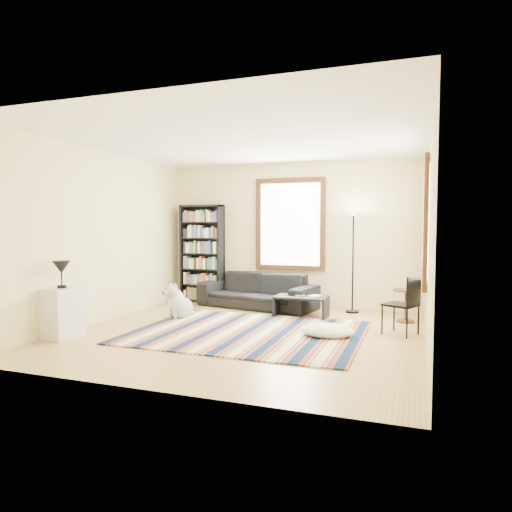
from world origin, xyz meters
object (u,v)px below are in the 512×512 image
(floor_cushion, at_px, (327,330))
(folding_chair, at_px, (401,305))
(floor_lamp, at_px, (353,261))
(coffee_table, at_px, (301,306))
(white_cabinet, at_px, (63,313))
(bookshelf, at_px, (202,254))
(sofa, at_px, (257,290))
(dog, at_px, (181,301))
(side_table, at_px, (406,306))

(floor_cushion, xyz_separation_m, folding_chair, (0.96, 0.52, 0.34))
(floor_lamp, distance_m, folding_chair, 1.79)
(coffee_table, relative_size, white_cabinet, 1.29)
(bookshelf, bearing_deg, white_cabinet, -97.68)
(sofa, height_order, floor_cushion, sofa)
(floor_lamp, xyz_separation_m, folding_chair, (0.88, -1.47, -0.50))
(dog, bearing_deg, sofa, 80.20)
(floor_lamp, bearing_deg, floor_cushion, -92.14)
(floor_cushion, bearing_deg, side_table, 54.79)
(coffee_table, relative_size, dog, 1.50)
(sofa, height_order, side_table, sofa)
(sofa, bearing_deg, folding_chair, -16.37)
(side_table, bearing_deg, white_cabinet, -148.95)
(floor_cushion, bearing_deg, coffee_table, 118.53)
(bookshelf, relative_size, folding_chair, 2.33)
(sofa, xyz_separation_m, floor_cushion, (1.72, -1.89, -0.24))
(floor_lamp, height_order, side_table, floor_lamp)
(white_cabinet, bearing_deg, coffee_table, 47.14)
(folding_chair, distance_m, white_cabinet, 4.80)
(floor_cushion, xyz_separation_m, floor_lamp, (0.07, 1.99, 0.84))
(coffee_table, height_order, floor_cushion, coffee_table)
(bookshelf, xyz_separation_m, floor_lamp, (3.10, -0.17, -0.07))
(coffee_table, bearing_deg, bookshelf, 159.55)
(bookshelf, height_order, floor_cushion, bookshelf)
(floor_cushion, distance_m, white_cabinet, 3.73)
(bookshelf, xyz_separation_m, coffee_table, (2.33, -0.87, -0.82))
(white_cabinet, bearing_deg, floor_lamp, 46.98)
(white_cabinet, bearing_deg, sofa, 65.27)
(bookshelf, distance_m, side_table, 4.17)
(floor_lamp, relative_size, white_cabinet, 2.66)
(coffee_table, distance_m, folding_chair, 1.85)
(sofa, height_order, folding_chair, folding_chair)
(bookshelf, bearing_deg, floor_cushion, -35.49)
(floor_cushion, distance_m, folding_chair, 1.14)
(white_cabinet, height_order, dog, white_cabinet)
(white_cabinet, xyz_separation_m, dog, (0.89, 1.76, -0.05))
(side_table, height_order, dog, dog)
(floor_cushion, height_order, side_table, side_table)
(side_table, relative_size, white_cabinet, 0.77)
(coffee_table, distance_m, floor_lamp, 1.28)
(floor_lamp, bearing_deg, dog, -150.63)
(sofa, xyz_separation_m, folding_chair, (2.68, -1.37, 0.10))
(folding_chair, xyz_separation_m, dog, (-3.56, -0.03, -0.13))
(floor_cushion, relative_size, folding_chair, 0.87)
(coffee_table, relative_size, folding_chair, 1.05)
(folding_chair, bearing_deg, white_cabinet, -133.37)
(sofa, relative_size, white_cabinet, 3.24)
(sofa, distance_m, dog, 1.66)
(floor_lamp, height_order, dog, floor_lamp)
(bookshelf, bearing_deg, dog, -75.64)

